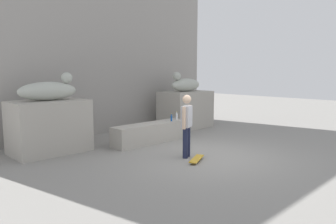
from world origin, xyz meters
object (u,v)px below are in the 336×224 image
Objects in this scene: statue_reclining_right at (185,84)px; skateboard at (197,159)px; skater at (187,123)px; bottle_clear at (177,116)px; bottle_blue at (171,118)px; statue_reclining_left at (49,90)px.

skateboard is (-3.40, -3.51, -1.69)m from statue_reclining_right.
skater is at bearing 40.19° from statue_reclining_right.
bottle_blue is (-0.40, -0.14, -0.01)m from bottle_clear.
skater is 2.22m from bottle_blue.
statue_reclining_left is at bearing 160.85° from bottle_blue.
statue_reclining_left is 5.61m from statue_reclining_right.
bottle_blue is at bearing -160.17° from bottle_clear.
skateboard is at bearing 52.84° from skater.
skater is 0.97m from skateboard.
bottle_clear reaches higher than skateboard.
statue_reclining_left reaches higher than bottle_clear.
bottle_clear is at bearing 19.83° from bottle_blue.
bottle_blue is (1.37, 2.27, 0.67)m from skateboard.
statue_reclining_right reaches higher than bottle_blue.
bottle_clear is at bearing -9.44° from statue_reclining_left.
statue_reclining_right is 2.22m from bottle_clear.
bottle_clear is (-1.63, -1.10, -1.02)m from statue_reclining_right.
bottle_blue reaches higher than skateboard.
skater is 2.58m from bottle_clear.
bottle_clear is at bearing -153.80° from skater.
skateboard is 3.07m from bottle_clear.
statue_reclining_left reaches higher than skateboard.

